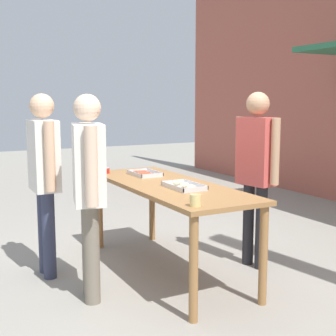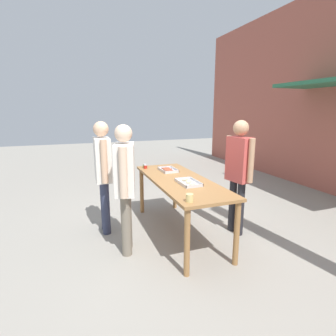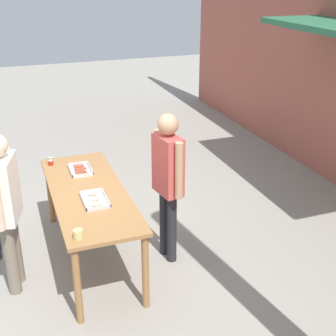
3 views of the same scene
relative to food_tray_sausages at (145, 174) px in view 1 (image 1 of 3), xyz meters
The scene contains 10 objects.
ground_plane 1.04m from the food_tray_sausages, ahead, with size 24.00×24.00×0.00m, color gray.
serving_table 0.57m from the food_tray_sausages, ahead, with size 2.17×0.79×0.87m.
food_tray_sausages is the anchor object (origin of this frame).
food_tray_buns 0.82m from the food_tray_sausages, ahead, with size 0.42×0.25×0.06m.
condiment_jar_mustard 0.50m from the food_tray_sausages, 142.90° to the right, with size 0.06×0.06×0.06m.
condiment_jar_ketchup 0.44m from the food_tray_sausages, 135.02° to the right, with size 0.06×0.06×0.06m.
beer_cup 1.53m from the food_tray_sausages, 10.86° to the right, with size 0.09×0.09×0.09m.
person_server_behind_table 1.17m from the food_tray_sausages, 44.45° to the left, with size 0.53×0.26×1.73m.
person_customer_holding_hotdog 1.09m from the food_tray_sausages, 84.81° to the right, with size 0.59×0.23×1.71m.
person_customer_with_cup 1.19m from the food_tray_sausages, 47.67° to the right, with size 0.62×0.34×1.70m.
Camera 1 is at (3.86, -2.05, 1.65)m, focal length 50.00 mm.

